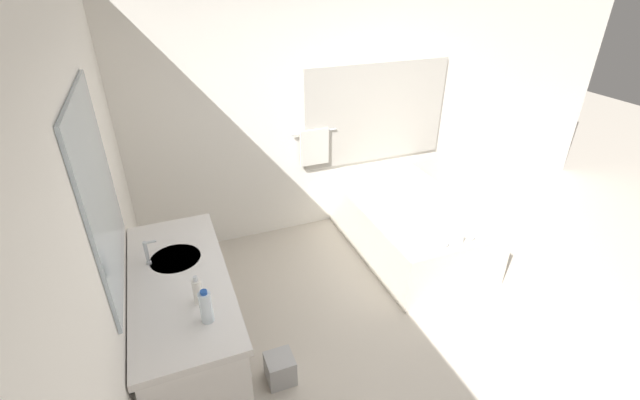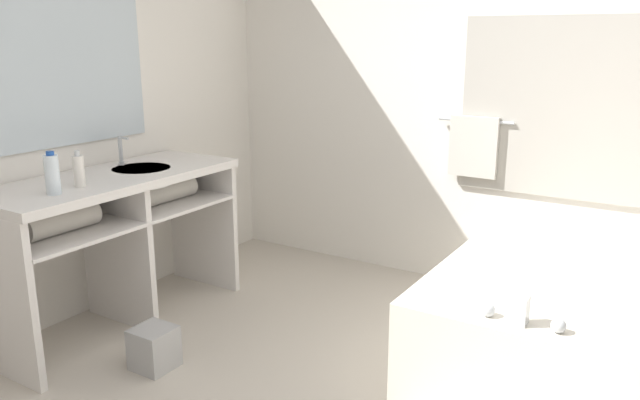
# 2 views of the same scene
# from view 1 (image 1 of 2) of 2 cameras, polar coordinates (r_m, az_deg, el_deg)

# --- Properties ---
(ground_plane) EXTENTS (16.00, 16.00, 0.00)m
(ground_plane) POSITION_cam_1_polar(r_m,az_deg,el_deg) (3.77, 16.38, -18.65)
(ground_plane) COLOR beige
(ground_plane) RESTS_ON ground
(wall_back_with_blinds) EXTENTS (7.40, 0.13, 2.70)m
(wall_back_with_blinds) POSITION_cam_1_polar(r_m,az_deg,el_deg) (4.70, 2.54, 12.05)
(wall_back_with_blinds) COLOR white
(wall_back_with_blinds) RESTS_ON ground_plane
(wall_left_with_mirror) EXTENTS (0.08, 7.40, 2.70)m
(wall_left_with_mirror) POSITION_cam_1_polar(r_m,az_deg,el_deg) (2.36, -27.46, -10.07)
(wall_left_with_mirror) COLOR white
(wall_left_with_mirror) RESTS_ON ground_plane
(vanity_counter) EXTENTS (0.63, 1.52, 0.91)m
(vanity_counter) POSITION_cam_1_polar(r_m,az_deg,el_deg) (3.16, -17.59, -13.11)
(vanity_counter) COLOR white
(vanity_counter) RESTS_ON ground_plane
(sink_faucet) EXTENTS (0.09, 0.04, 0.18)m
(sink_faucet) POSITION_cam_1_polar(r_m,az_deg,el_deg) (3.13, -22.04, -6.60)
(sink_faucet) COLOR silver
(sink_faucet) RESTS_ON vanity_counter
(bathtub) EXTENTS (1.08, 1.72, 0.68)m
(bathtub) POSITION_cam_1_polar(r_m,az_deg,el_deg) (4.61, 11.81, -3.17)
(bathtub) COLOR silver
(bathtub) RESTS_ON ground_plane
(water_bottle_1) EXTENTS (0.07, 0.07, 0.22)m
(water_bottle_1) POSITION_cam_1_polar(r_m,az_deg,el_deg) (2.57, -14.96, -13.59)
(water_bottle_1) COLOR white
(water_bottle_1) RESTS_ON vanity_counter
(soap_dispenser) EXTENTS (0.06, 0.06, 0.19)m
(soap_dispenser) POSITION_cam_1_polar(r_m,az_deg,el_deg) (2.71, -16.01, -11.58)
(soap_dispenser) COLOR white
(soap_dispenser) RESTS_ON vanity_counter
(waste_bin) EXTENTS (0.20, 0.20, 0.22)m
(waste_bin) POSITION_cam_1_polar(r_m,az_deg,el_deg) (3.38, -5.34, -21.48)
(waste_bin) COLOR #B2B2B2
(waste_bin) RESTS_ON ground_plane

